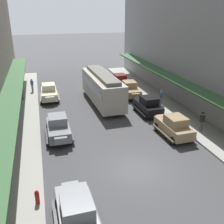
{
  "coord_description": "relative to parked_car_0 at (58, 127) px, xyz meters",
  "views": [
    {
      "loc": [
        -5.57,
        -13.7,
        9.95
      ],
      "look_at": [
        0.0,
        6.0,
        1.8
      ],
      "focal_mm": 41.99,
      "sensor_mm": 36.0,
      "label": 1
    }
  ],
  "objects": [
    {
      "name": "pedestrian_3",
      "position": [
        11.8,
        -2.39,
        0.07
      ],
      "size": [
        0.36,
        0.28,
        1.67
      ],
      "color": "#4C4238",
      "rests_on": "sidewalk_right"
    },
    {
      "name": "parked_car_4",
      "position": [
        9.19,
        -2.36,
        0.0
      ],
      "size": [
        2.27,
        4.31,
        1.84
      ],
      "color": "#997F5B",
      "rests_on": "ground"
    },
    {
      "name": "parked_car_3",
      "position": [
        9.1,
        2.82,
        0.0
      ],
      "size": [
        2.18,
        4.27,
        1.84
      ],
      "color": "black",
      "rests_on": "ground"
    },
    {
      "name": "pedestrian_2",
      "position": [
        -2.07,
        13.34,
        0.05
      ],
      "size": [
        0.36,
        0.24,
        1.64
      ],
      "color": "slate",
      "rests_on": "sidewalk_left"
    },
    {
      "name": "pedestrian_1",
      "position": [
        -3.17,
        10.47,
        0.07
      ],
      "size": [
        0.36,
        0.28,
        1.67
      ],
      "color": "#4C4238",
      "rests_on": "sidewalk_left"
    },
    {
      "name": "ground_plane",
      "position": [
        4.53,
        -6.1,
        -0.94
      ],
      "size": [
        200.0,
        200.0,
        0.0
      ],
      "primitive_type": "plane",
      "color": "#424244"
    },
    {
      "name": "sidewalk_left",
      "position": [
        -2.97,
        -6.1,
        -0.87
      ],
      "size": [
        3.0,
        60.0,
        0.15
      ],
      "primitive_type": "cube",
      "color": "#99968E",
      "rests_on": "ground"
    },
    {
      "name": "parked_car_0",
      "position": [
        0.0,
        0.0,
        0.0
      ],
      "size": [
        2.14,
        4.26,
        1.84
      ],
      "color": "slate",
      "rests_on": "ground"
    },
    {
      "name": "parked_car_5",
      "position": [
        -0.18,
        9.95,
        0.0
      ],
      "size": [
        2.2,
        4.28,
        1.84
      ],
      "color": "beige",
      "rests_on": "ground"
    },
    {
      "name": "parked_car_6",
      "position": [
        0.0,
        -9.98,
        0.0
      ],
      "size": [
        2.19,
        4.28,
        1.84
      ],
      "color": "slate",
      "rests_on": "ground"
    },
    {
      "name": "pedestrian_0",
      "position": [
        11.35,
        4.59,
        0.05
      ],
      "size": [
        0.36,
        0.24,
        1.64
      ],
      "color": "slate",
      "rests_on": "sidewalk_right"
    },
    {
      "name": "parked_car_1",
      "position": [
        9.15,
        12.65,
        0.0
      ],
      "size": [
        2.2,
        4.28,
        1.84
      ],
      "color": "#591919",
      "rests_on": "ground"
    },
    {
      "name": "streetcar",
      "position": [
        5.45,
        7.12,
        0.96
      ],
      "size": [
        2.77,
        9.67,
        3.46
      ],
      "color": "#ADA899",
      "rests_on": "ground"
    },
    {
      "name": "parked_car_2",
      "position": [
        9.18,
        8.51,
        0.0
      ],
      "size": [
        2.27,
        4.31,
        1.84
      ],
      "color": "#997F5B",
      "rests_on": "ground"
    },
    {
      "name": "fire_hydrant",
      "position": [
        -1.82,
        -7.82,
        -0.38
      ],
      "size": [
        0.24,
        0.24,
        0.82
      ],
      "color": "#B21E19",
      "rests_on": "sidewalk_left"
    }
  ]
}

